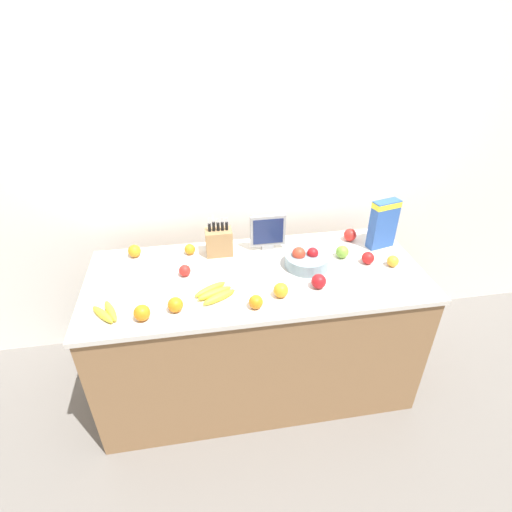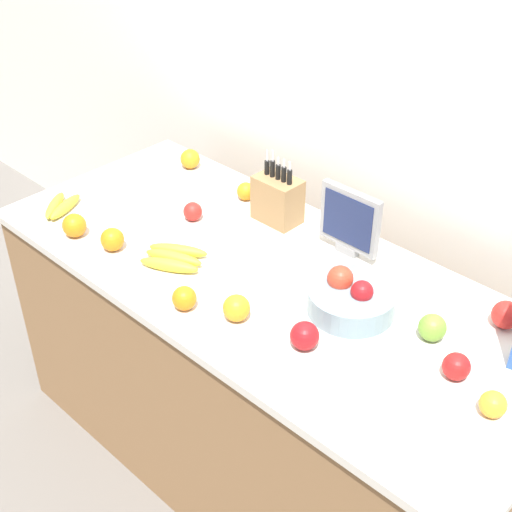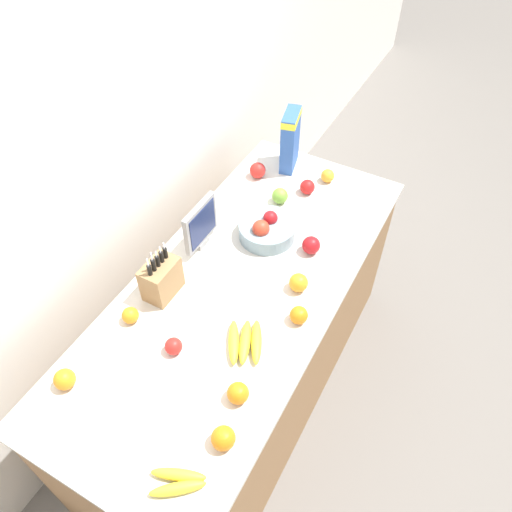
% 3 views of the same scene
% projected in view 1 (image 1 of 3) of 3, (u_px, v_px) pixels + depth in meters
% --- Properties ---
extents(ground_plane, '(14.00, 14.00, 0.00)m').
position_uv_depth(ground_plane, '(256.00, 380.00, 2.81)').
color(ground_plane, slate).
extents(wall_back, '(9.00, 0.06, 2.60)m').
position_uv_depth(wall_back, '(241.00, 172.00, 2.65)').
color(wall_back, silver).
rests_on(wall_back, ground_plane).
extents(counter, '(1.96, 0.84, 0.91)m').
position_uv_depth(counter, '(257.00, 332.00, 2.57)').
color(counter, olive).
rests_on(counter, ground_plane).
extents(knife_block, '(0.16, 0.11, 0.27)m').
position_uv_depth(knife_block, '(219.00, 242.00, 2.47)').
color(knife_block, '#937047').
rests_on(knife_block, counter).
extents(small_monitor, '(0.22, 0.03, 0.24)m').
position_uv_depth(small_monitor, '(268.00, 232.00, 2.50)').
color(small_monitor, gray).
rests_on(small_monitor, counter).
extents(cereal_box, '(0.19, 0.11, 0.32)m').
position_uv_depth(cereal_box, '(384.00, 222.00, 2.51)').
color(cereal_box, '#2D56A8').
rests_on(cereal_box, counter).
extents(fruit_bowl, '(0.26, 0.26, 0.13)m').
position_uv_depth(fruit_bowl, '(306.00, 260.00, 2.38)').
color(fruit_bowl, gray).
rests_on(fruit_bowl, counter).
extents(banana_bunch_left, '(0.16, 0.19, 0.04)m').
position_uv_depth(banana_bunch_left, '(107.00, 313.00, 2.01)').
color(banana_bunch_left, yellow).
rests_on(banana_bunch_left, counter).
extents(banana_bunch_right, '(0.24, 0.21, 0.04)m').
position_uv_depth(banana_bunch_right, '(215.00, 293.00, 2.14)').
color(banana_bunch_right, yellow).
rests_on(banana_bunch_right, counter).
extents(apple_by_knife_block, '(0.08, 0.08, 0.08)m').
position_uv_depth(apple_by_knife_block, '(319.00, 281.00, 2.20)').
color(apple_by_knife_block, '#A31419').
rests_on(apple_by_knife_block, counter).
extents(apple_rear, '(0.08, 0.08, 0.08)m').
position_uv_depth(apple_rear, '(342.00, 252.00, 2.46)').
color(apple_rear, '#6B9E33').
rests_on(apple_rear, counter).
extents(apple_rightmost, '(0.08, 0.08, 0.08)m').
position_uv_depth(apple_rightmost, '(368.00, 258.00, 2.41)').
color(apple_rightmost, red).
rests_on(apple_rightmost, counter).
extents(apple_middle, '(0.08, 0.08, 0.08)m').
position_uv_depth(apple_middle, '(350.00, 235.00, 2.64)').
color(apple_middle, red).
rests_on(apple_middle, counter).
extents(apple_near_bananas, '(0.07, 0.07, 0.07)m').
position_uv_depth(apple_near_bananas, '(185.00, 271.00, 2.30)').
color(apple_near_bananas, red).
rests_on(apple_near_bananas, counter).
extents(orange_back_center, '(0.08, 0.08, 0.08)m').
position_uv_depth(orange_back_center, '(175.00, 305.00, 2.03)').
color(orange_back_center, orange).
rests_on(orange_back_center, counter).
extents(orange_mid_right, '(0.07, 0.07, 0.07)m').
position_uv_depth(orange_mid_right, '(190.00, 249.00, 2.50)').
color(orange_mid_right, orange).
rests_on(orange_mid_right, counter).
extents(orange_by_cereal, '(0.07, 0.07, 0.07)m').
position_uv_depth(orange_by_cereal, '(256.00, 302.00, 2.05)').
color(orange_by_cereal, orange).
rests_on(orange_by_cereal, counter).
extents(orange_front_left, '(0.08, 0.08, 0.08)m').
position_uv_depth(orange_front_left, '(281.00, 290.00, 2.13)').
color(orange_front_left, orange).
rests_on(orange_front_left, counter).
extents(orange_near_bowl, '(0.08, 0.08, 0.08)m').
position_uv_depth(orange_near_bowl, '(134.00, 251.00, 2.47)').
color(orange_near_bowl, orange).
rests_on(orange_near_bowl, counter).
extents(orange_front_center, '(0.08, 0.08, 0.08)m').
position_uv_depth(orange_front_center, '(142.00, 313.00, 1.97)').
color(orange_front_center, orange).
rests_on(orange_front_center, counter).
extents(orange_front_right, '(0.07, 0.07, 0.07)m').
position_uv_depth(orange_front_right, '(393.00, 261.00, 2.38)').
color(orange_front_right, orange).
rests_on(orange_front_right, counter).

